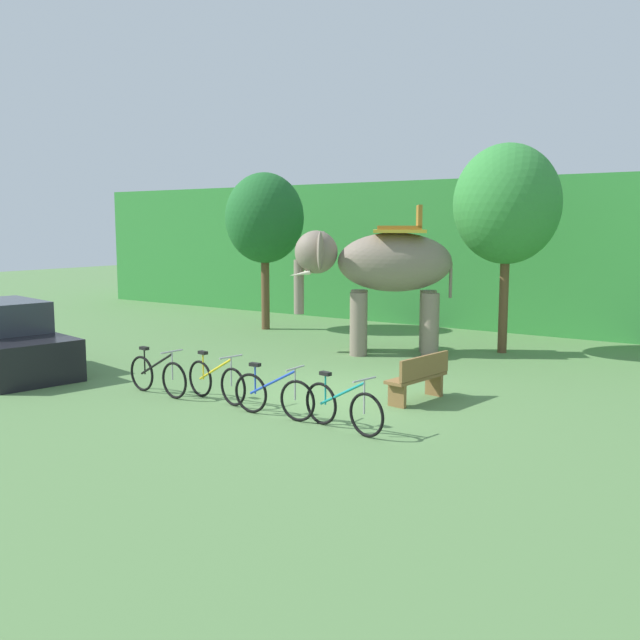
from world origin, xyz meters
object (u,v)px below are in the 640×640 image
Objects in this scene: wooden_bench at (419,377)px; bike_blue at (273,395)px; elephant at (381,268)px; bike_black at (158,375)px; bike_yellow at (216,381)px; tree_center_right at (507,205)px; bike_teal at (343,407)px; parked_car at (3,344)px; tree_far_right at (265,219)px.

bike_blue is at bearing -123.64° from wooden_bench.
bike_black is at bearing -101.66° from elephant.
bike_black is (-1.33, -6.42, -1.82)m from elephant.
bike_yellow and bike_blue have the same top height.
tree_center_right is at bearing 82.85° from bike_blue.
bike_blue is at bearing 179.50° from bike_teal.
wooden_bench is at bearing 33.83° from bike_yellow.
bike_black and bike_yellow have the same top height.
elephant is at bearing 127.66° from wooden_bench.
bike_blue is at bearing -0.09° from bike_black.
elephant reaches higher than bike_black.
elephant is 7.32m from bike_teal.
bike_black is 1.00× the size of bike_blue.
bike_black is 1.01× the size of bike_teal.
bike_black is 4.46m from parked_car.
elephant is 2.40× the size of bike_yellow.
wooden_bench is (1.59, 2.38, 0.09)m from bike_blue.
tree_center_right is 3.12× the size of bike_black.
tree_center_right is (7.70, 0.18, 0.31)m from tree_far_right.
bike_teal is (2.99, -0.28, 0.00)m from bike_yellow.
elephant reaches higher than bike_blue.
tree_center_right reaches higher than parked_car.
elephant is 6.85m from bike_blue.
bike_blue is 7.31m from parked_car.
bike_black is (3.80, -8.09, -3.10)m from tree_far_right.
bike_teal is (2.96, -6.44, -1.82)m from elephant.
bike_black is (-3.90, -8.27, -3.41)m from tree_center_right.
tree_center_right is 9.76m from bike_black.
bike_blue is at bearing -97.15° from tree_center_right.
bike_black is at bearing -115.25° from tree_center_right.
tree_far_right is 11.87m from bike_teal.
bike_teal is 2.40m from wooden_bench.
tree_far_right reaches higher than elephant.
tree_center_right reaches higher than bike_blue.
bike_yellow reaches higher than wooden_bench.
wooden_bench is (3.12, -4.05, -1.72)m from elephant.
wooden_bench is at bearing 86.09° from bike_teal.
bike_black reaches higher than wooden_bench.
bike_teal is (0.38, -8.29, -3.41)m from tree_center_right.
elephant is 6.81m from bike_black.
bike_blue reaches higher than wooden_bench.
bike_black is 4.28m from bike_teal.
bike_blue is at bearing 3.74° from parked_car.
parked_car is (-8.71, -0.46, 0.26)m from bike_teal.
bike_teal is (8.09, -8.11, -3.10)m from tree_far_right.
elephant is at bearing 114.67° from bike_teal.
bike_yellow is (-2.61, -8.01, -3.41)m from tree_center_right.
bike_yellow is 3.01m from bike_teal.
bike_blue is (6.67, -8.10, -3.10)m from tree_far_right.
tree_center_right is at bearing 46.42° from parked_car.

